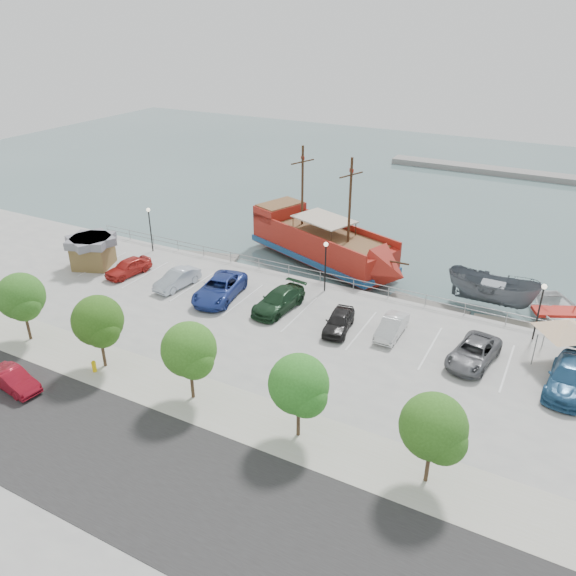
% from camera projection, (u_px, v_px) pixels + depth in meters
% --- Properties ---
extents(ground, '(160.00, 160.00, 0.00)m').
position_uv_depth(ground, '(287.00, 338.00, 41.27)').
color(ground, '#425F5F').
extents(land_slab, '(100.00, 58.00, 1.20)m').
position_uv_depth(land_slab, '(61.00, 553.00, 24.49)').
color(land_slab, gray).
rests_on(land_slab, ground).
extents(street, '(100.00, 8.00, 0.04)m').
position_uv_depth(street, '(138.00, 469.00, 28.17)').
color(street, '#252323').
rests_on(street, land_slab).
extents(sidewalk, '(100.00, 4.00, 0.05)m').
position_uv_depth(sidewalk, '(207.00, 402.00, 32.91)').
color(sidewalk, '#A9A590').
rests_on(sidewalk, land_slab).
extents(seawall_railing, '(50.00, 0.06, 1.00)m').
position_uv_depth(seawall_railing, '(331.00, 279.00, 46.75)').
color(seawall_railing, gray).
rests_on(seawall_railing, land_slab).
extents(far_shore, '(40.00, 3.00, 0.80)m').
position_uv_depth(far_shore, '(529.00, 175.00, 80.35)').
color(far_shore, gray).
rests_on(far_shore, ground).
extents(pirate_ship, '(17.83, 10.48, 11.09)m').
position_uv_depth(pirate_ship, '(332.00, 248.00, 51.97)').
color(pirate_ship, maroon).
rests_on(pirate_ship, ground).
extents(patrol_boat, '(7.64, 3.67, 2.84)m').
position_uv_depth(patrol_boat, '(492.00, 293.00, 44.70)').
color(patrol_boat, '#53575E').
rests_on(patrol_boat, ground).
extents(speedboat, '(7.43, 8.36, 1.43)m').
position_uv_depth(speedboat, '(560.00, 316.00, 42.73)').
color(speedboat, white).
rests_on(speedboat, ground).
extents(dock_west, '(6.41, 3.38, 0.35)m').
position_uv_depth(dock_west, '(206.00, 257.00, 54.25)').
color(dock_west, slate).
rests_on(dock_west, ground).
extents(dock_mid, '(6.65, 2.61, 0.37)m').
position_uv_depth(dock_mid, '(427.00, 307.00, 45.15)').
color(dock_mid, '#67635C').
rests_on(dock_mid, ground).
extents(dock_east, '(6.88, 2.96, 0.38)m').
position_uv_depth(dock_east, '(519.00, 328.00, 42.19)').
color(dock_east, gray).
rests_on(dock_east, ground).
extents(shed, '(4.38, 4.38, 2.78)m').
position_uv_depth(shed, '(92.00, 251.00, 49.73)').
color(shed, brown).
rests_on(shed, land_slab).
extents(canopy_tent, '(4.92, 4.92, 3.63)m').
position_uv_depth(canopy_tent, '(569.00, 320.00, 35.31)').
color(canopy_tent, slate).
rests_on(canopy_tent, land_slab).
extents(street_sedan, '(4.06, 1.83, 1.29)m').
position_uv_depth(street_sedan, '(13.00, 380.00, 33.85)').
color(street_sedan, maroon).
rests_on(street_sedan, street).
extents(fire_hydrant, '(0.29, 0.29, 0.83)m').
position_uv_depth(fire_hydrant, '(94.00, 366.00, 35.50)').
color(fire_hydrant, '#EABB08').
rests_on(fire_hydrant, sidewalk).
extents(lamp_post_left, '(0.36, 0.36, 4.28)m').
position_uv_depth(lamp_post_left, '(150.00, 222.00, 52.21)').
color(lamp_post_left, black).
rests_on(lamp_post_left, land_slab).
extents(lamp_post_mid, '(0.36, 0.36, 4.28)m').
position_uv_depth(lamp_post_mid, '(326.00, 258.00, 44.65)').
color(lamp_post_mid, black).
rests_on(lamp_post_mid, land_slab).
extents(lamp_post_right, '(0.36, 0.36, 4.28)m').
position_uv_depth(lamp_post_right, '(541.00, 302.00, 37.93)').
color(lamp_post_right, black).
rests_on(lamp_post_right, land_slab).
extents(tree_b, '(3.30, 3.20, 5.00)m').
position_uv_depth(tree_b, '(22.00, 298.00, 37.63)').
color(tree_b, '#473321').
rests_on(tree_b, sidewalk).
extents(tree_c, '(3.30, 3.20, 5.00)m').
position_uv_depth(tree_c, '(99.00, 323.00, 34.69)').
color(tree_c, '#473321').
rests_on(tree_c, sidewalk).
extents(tree_d, '(3.30, 3.20, 5.00)m').
position_uv_depth(tree_d, '(190.00, 352.00, 31.75)').
color(tree_d, '#473321').
rests_on(tree_d, sidewalk).
extents(tree_e, '(3.30, 3.20, 5.00)m').
position_uv_depth(tree_e, '(301.00, 387.00, 28.81)').
color(tree_e, '#473321').
rests_on(tree_e, sidewalk).
extents(tree_f, '(3.30, 3.20, 5.00)m').
position_uv_depth(tree_f, '(436.00, 430.00, 25.87)').
color(tree_f, '#473321').
rests_on(tree_f, sidewalk).
extents(parked_car_a, '(2.38, 4.47, 1.45)m').
position_uv_depth(parked_car_a, '(128.00, 267.00, 48.45)').
color(parked_car_a, red).
rests_on(parked_car_a, land_slab).
extents(parked_car_b, '(1.99, 4.49, 1.43)m').
position_uv_depth(parked_car_b, '(177.00, 279.00, 46.30)').
color(parked_car_b, '#B1BBC9').
rests_on(parked_car_b, land_slab).
extents(parked_car_c, '(3.70, 6.35, 1.66)m').
position_uv_depth(parked_car_c, '(220.00, 288.00, 44.50)').
color(parked_car_c, navy).
rests_on(parked_car_c, land_slab).
extents(parked_car_d, '(2.70, 5.48, 1.53)m').
position_uv_depth(parked_car_d, '(279.00, 300.00, 42.79)').
color(parked_car_d, '#17341D').
rests_on(parked_car_d, land_slab).
extents(parked_car_e, '(2.26, 4.35, 1.41)m').
position_uv_depth(parked_car_e, '(339.00, 321.00, 40.06)').
color(parked_car_e, black).
rests_on(parked_car_e, land_slab).
extents(parked_car_f, '(1.41, 4.01, 1.32)m').
position_uv_depth(parked_car_f, '(392.00, 327.00, 39.46)').
color(parked_car_f, silver).
rests_on(parked_car_f, land_slab).
extents(parked_car_g, '(3.15, 5.44, 1.42)m').
position_uv_depth(parked_car_g, '(473.00, 353.00, 36.39)').
color(parked_car_g, '#5C5C60').
rests_on(parked_car_g, land_slab).
extents(parked_car_h, '(2.81, 5.90, 1.66)m').
position_uv_depth(parked_car_h, '(570.00, 377.00, 33.74)').
color(parked_car_h, navy).
rests_on(parked_car_h, land_slab).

